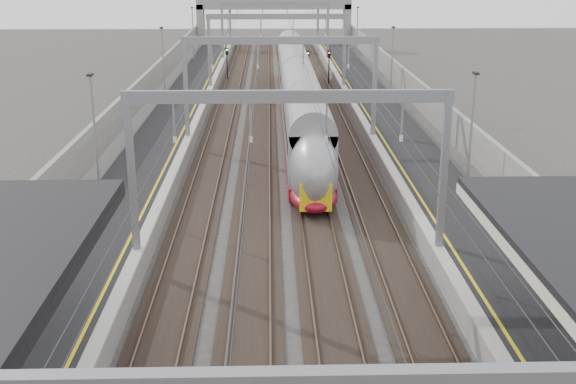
{
  "coord_description": "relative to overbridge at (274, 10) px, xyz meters",
  "views": [
    {
      "loc": [
        -0.75,
        -5.86,
        12.51
      ],
      "look_at": [
        0.0,
        22.82,
        3.16
      ],
      "focal_mm": 45.0,
      "sensor_mm": 36.0,
      "label": 1
    }
  ],
  "objects": [
    {
      "name": "platform_left",
      "position": [
        -8.0,
        -55.0,
        -4.81
      ],
      "size": [
        4.0,
        120.0,
        1.0
      ],
      "primitive_type": "cube",
      "color": "black",
      "rests_on": "ground"
    },
    {
      "name": "platform_right",
      "position": [
        8.0,
        -55.0,
        -4.81
      ],
      "size": [
        4.0,
        120.0,
        1.0
      ],
      "primitive_type": "cube",
      "color": "black",
      "rests_on": "ground"
    },
    {
      "name": "tracks",
      "position": [
        0.0,
        -55.0,
        -5.26
      ],
      "size": [
        11.4,
        140.0,
        0.2
      ],
      "color": "black",
      "rests_on": "ground"
    },
    {
      "name": "overhead_line",
      "position": [
        0.0,
        -48.38,
        0.83
      ],
      "size": [
        13.0,
        140.0,
        6.6
      ],
      "color": "gray",
      "rests_on": "platform_left"
    },
    {
      "name": "overbridge",
      "position": [
        0.0,
        0.0,
        0.0
      ],
      "size": [
        22.0,
        2.2,
        6.9
      ],
      "color": "slate",
      "rests_on": "ground"
    },
    {
      "name": "wall_left",
      "position": [
        -11.2,
        -55.0,
        -3.71
      ],
      "size": [
        0.3,
        120.0,
        3.2
      ],
      "primitive_type": "cube",
      "color": "slate",
      "rests_on": "ground"
    },
    {
      "name": "wall_right",
      "position": [
        11.2,
        -55.0,
        -3.71
      ],
      "size": [
        0.3,
        120.0,
        3.2
      ],
      "primitive_type": "cube",
      "color": "slate",
      "rests_on": "ground"
    },
    {
      "name": "train",
      "position": [
        1.5,
        -50.63,
        -3.32
      ],
      "size": [
        2.55,
        46.47,
        4.04
      ],
      "color": "maroon",
      "rests_on": "ground"
    },
    {
      "name": "signal_green",
      "position": [
        -5.2,
        -28.97,
        -2.89
      ],
      "size": [
        0.32,
        0.32,
        3.48
      ],
      "color": "black",
      "rests_on": "ground"
    },
    {
      "name": "signal_red_near",
      "position": [
        3.2,
        -31.81,
        -2.89
      ],
      "size": [
        0.32,
        0.32,
        3.48
      ],
      "color": "black",
      "rests_on": "ground"
    },
    {
      "name": "signal_red_far",
      "position": [
        5.4,
        -31.55,
        -2.89
      ],
      "size": [
        0.32,
        0.32,
        3.48
      ],
      "color": "black",
      "rests_on": "ground"
    }
  ]
}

